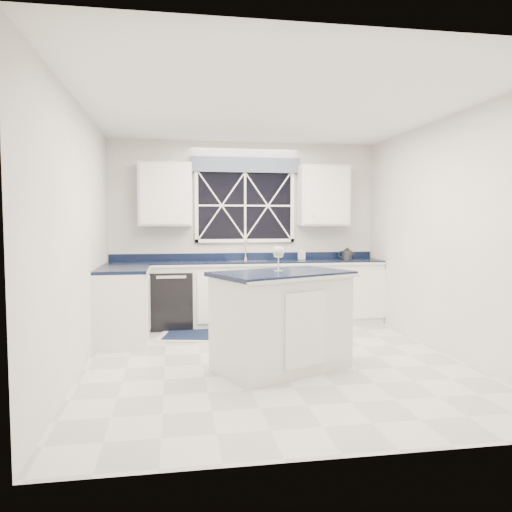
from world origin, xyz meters
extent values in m
plane|color=silver|center=(0.00, 0.00, 0.00)|extent=(4.50, 4.50, 0.00)
cube|color=silver|center=(0.00, 2.25, 1.35)|extent=(4.00, 0.10, 2.70)
cube|color=silver|center=(0.00, 1.95, 0.45)|extent=(3.98, 0.60, 0.90)
cube|color=silver|center=(-1.70, 1.15, 0.45)|extent=(0.60, 1.00, 0.90)
cube|color=black|center=(0.00, 1.95, 0.92)|extent=(3.98, 0.64, 0.04)
cube|color=black|center=(-1.10, 1.95, 0.41)|extent=(0.60, 0.58, 0.82)
cube|color=black|center=(0.00, 2.22, 1.75)|extent=(1.40, 0.02, 1.00)
cube|color=slate|center=(0.00, 2.16, 2.35)|extent=(1.65, 0.04, 0.22)
cube|color=silver|center=(-1.18, 2.08, 1.90)|extent=(0.75, 0.34, 0.90)
cube|color=silver|center=(1.18, 2.08, 1.90)|extent=(0.75, 0.34, 0.90)
cylinder|color=silver|center=(0.00, 2.17, 0.96)|extent=(0.05, 0.05, 0.04)
cylinder|color=silver|center=(0.00, 2.17, 1.10)|extent=(0.02, 0.02, 0.28)
cylinder|color=silver|center=(0.00, 2.08, 1.23)|extent=(0.02, 0.18, 0.02)
cube|color=silver|center=(0.01, -0.28, 0.48)|extent=(1.48, 1.21, 0.96)
cube|color=black|center=(0.01, -0.28, 0.98)|extent=(1.56, 1.29, 0.04)
cube|color=#B4B4AF|center=(-0.54, 1.35, 0.01)|extent=(1.58, 1.15, 0.01)
cube|color=#101C37|center=(-0.54, 1.35, 0.02)|extent=(1.39, 0.96, 0.01)
cylinder|color=#2A2A2C|center=(1.55, 2.03, 1.00)|extent=(0.19, 0.19, 0.13)
cone|color=#2A2A2C|center=(1.55, 2.03, 1.09)|extent=(0.15, 0.15, 0.05)
torus|color=#2A2A2C|center=(1.47, 2.05, 1.01)|extent=(0.11, 0.04, 0.11)
cylinder|color=#2A2A2C|center=(1.64, 2.01, 1.02)|extent=(0.07, 0.03, 0.08)
cylinder|color=silver|center=(-0.01, -0.22, 1.01)|extent=(0.09, 0.09, 0.01)
cylinder|color=silver|center=(-0.01, -0.22, 1.09)|extent=(0.01, 0.01, 0.15)
ellipsoid|color=silver|center=(-0.01, -0.22, 1.21)|extent=(0.12, 0.12, 0.15)
cylinder|color=#E9E07B|center=(-0.01, -0.22, 1.18)|extent=(0.10, 0.10, 0.06)
imported|color=silver|center=(0.85, 2.12, 1.03)|extent=(0.11, 0.11, 0.19)
camera|label=1|loc=(-1.07, -5.21, 1.52)|focal=35.00mm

